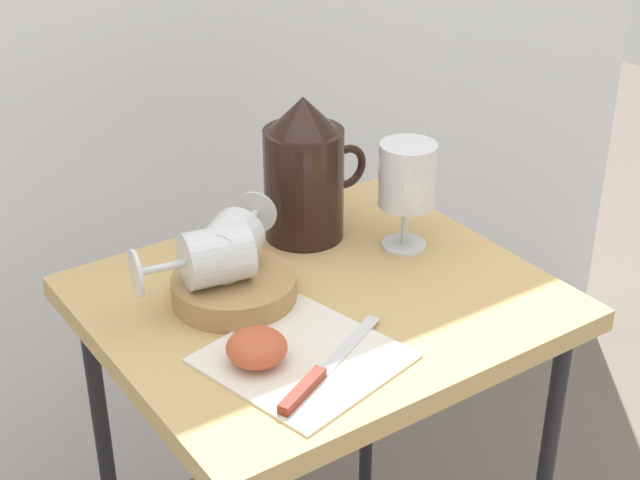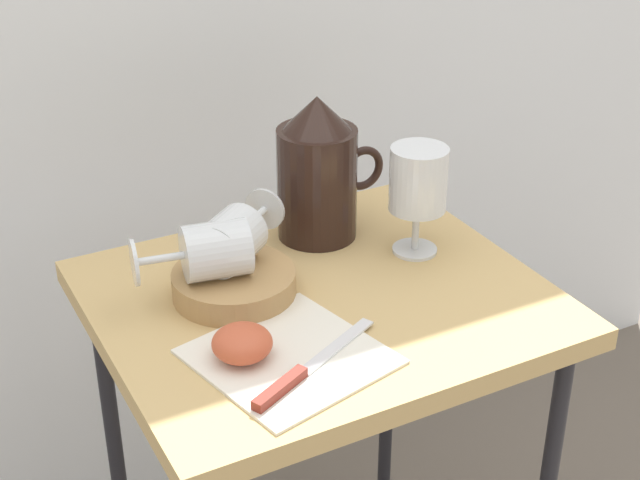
{
  "view_description": "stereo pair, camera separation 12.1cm",
  "coord_description": "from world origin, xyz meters",
  "px_view_note": "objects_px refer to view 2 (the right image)",
  "views": [
    {
      "loc": [
        -0.6,
        -0.88,
        1.35
      ],
      "look_at": [
        0.0,
        0.0,
        0.78
      ],
      "focal_mm": 53.03,
      "sensor_mm": 36.0,
      "label": 1
    },
    {
      "loc": [
        -0.5,
        -0.94,
        1.35
      ],
      "look_at": [
        0.0,
        0.0,
        0.78
      ],
      "focal_mm": 53.03,
      "sensor_mm": 36.0,
      "label": 2
    }
  ],
  "objects_px": {
    "wine_glass_upright": "(418,185)",
    "apple_half_left": "(242,343)",
    "basket_tray": "(234,283)",
    "wine_glass_tipped_near": "(231,239)",
    "table": "(320,337)",
    "wine_glass_tipped_far": "(212,251)",
    "knife": "(299,374)",
    "pitcher": "(318,180)"
  },
  "relations": [
    {
      "from": "wine_glass_tipped_far",
      "to": "apple_half_left",
      "type": "bearing_deg",
      "value": -99.33
    },
    {
      "from": "knife",
      "to": "apple_half_left",
      "type": "bearing_deg",
      "value": 120.81
    },
    {
      "from": "table",
      "to": "pitcher",
      "type": "xyz_separation_m",
      "value": [
        0.08,
        0.15,
        0.16
      ]
    },
    {
      "from": "wine_glass_upright",
      "to": "pitcher",
      "type": "bearing_deg",
      "value": 131.59
    },
    {
      "from": "wine_glass_tipped_far",
      "to": "knife",
      "type": "distance_m",
      "value": 0.22
    },
    {
      "from": "wine_glass_upright",
      "to": "apple_half_left",
      "type": "height_order",
      "value": "wine_glass_upright"
    },
    {
      "from": "table",
      "to": "wine_glass_tipped_near",
      "type": "height_order",
      "value": "wine_glass_tipped_near"
    },
    {
      "from": "basket_tray",
      "to": "wine_glass_tipped_far",
      "type": "height_order",
      "value": "wine_glass_tipped_far"
    },
    {
      "from": "table",
      "to": "knife",
      "type": "relative_size",
      "value": 3.43
    },
    {
      "from": "wine_glass_upright",
      "to": "wine_glass_tipped_near",
      "type": "relative_size",
      "value": 1.03
    },
    {
      "from": "basket_tray",
      "to": "wine_glass_tipped_near",
      "type": "relative_size",
      "value": 1.06
    },
    {
      "from": "basket_tray",
      "to": "pitcher",
      "type": "height_order",
      "value": "pitcher"
    },
    {
      "from": "pitcher",
      "to": "wine_glass_upright",
      "type": "bearing_deg",
      "value": -48.41
    },
    {
      "from": "basket_tray",
      "to": "pitcher",
      "type": "distance_m",
      "value": 0.21
    },
    {
      "from": "apple_half_left",
      "to": "knife",
      "type": "xyz_separation_m",
      "value": [
        0.04,
        -0.07,
        -0.02
      ]
    },
    {
      "from": "basket_tray",
      "to": "apple_half_left",
      "type": "xyz_separation_m",
      "value": [
        -0.05,
        -0.14,
        0.01
      ]
    },
    {
      "from": "wine_glass_upright",
      "to": "basket_tray",
      "type": "bearing_deg",
      "value": 177.75
    },
    {
      "from": "wine_glass_tipped_near",
      "to": "wine_glass_tipped_far",
      "type": "distance_m",
      "value": 0.04
    },
    {
      "from": "basket_tray",
      "to": "knife",
      "type": "relative_size",
      "value": 0.8
    },
    {
      "from": "apple_half_left",
      "to": "wine_glass_tipped_near",
      "type": "bearing_deg",
      "value": 70.3
    },
    {
      "from": "basket_tray",
      "to": "pitcher",
      "type": "bearing_deg",
      "value": 29.46
    },
    {
      "from": "basket_tray",
      "to": "wine_glass_upright",
      "type": "distance_m",
      "value": 0.29
    },
    {
      "from": "wine_glass_tipped_near",
      "to": "basket_tray",
      "type": "bearing_deg",
      "value": -110.06
    },
    {
      "from": "basket_tray",
      "to": "apple_half_left",
      "type": "distance_m",
      "value": 0.15
    },
    {
      "from": "wine_glass_tipped_near",
      "to": "wine_glass_upright",
      "type": "bearing_deg",
      "value": -6.63
    },
    {
      "from": "pitcher",
      "to": "wine_glass_tipped_near",
      "type": "distance_m",
      "value": 0.19
    },
    {
      "from": "pitcher",
      "to": "apple_half_left",
      "type": "height_order",
      "value": "pitcher"
    },
    {
      "from": "table",
      "to": "pitcher",
      "type": "relative_size",
      "value": 3.28
    },
    {
      "from": "apple_half_left",
      "to": "knife",
      "type": "height_order",
      "value": "apple_half_left"
    },
    {
      "from": "wine_glass_upright",
      "to": "knife",
      "type": "relative_size",
      "value": 0.77
    },
    {
      "from": "table",
      "to": "wine_glass_tipped_near",
      "type": "xyz_separation_m",
      "value": [
        -0.09,
        0.07,
        0.14
      ]
    },
    {
      "from": "apple_half_left",
      "to": "wine_glass_upright",
      "type": "bearing_deg",
      "value": 21.67
    },
    {
      "from": "basket_tray",
      "to": "pitcher",
      "type": "relative_size",
      "value": 0.76
    },
    {
      "from": "apple_half_left",
      "to": "pitcher",
      "type": "bearing_deg",
      "value": 46.6
    },
    {
      "from": "apple_half_left",
      "to": "knife",
      "type": "bearing_deg",
      "value": -59.19
    },
    {
      "from": "wine_glass_tipped_far",
      "to": "wine_glass_upright",
      "type": "bearing_deg",
      "value": -2.44
    },
    {
      "from": "wine_glass_tipped_near",
      "to": "knife",
      "type": "distance_m",
      "value": 0.24
    },
    {
      "from": "wine_glass_upright",
      "to": "wine_glass_tipped_near",
      "type": "height_order",
      "value": "wine_glass_upright"
    },
    {
      "from": "table",
      "to": "apple_half_left",
      "type": "bearing_deg",
      "value": -149.18
    },
    {
      "from": "pitcher",
      "to": "knife",
      "type": "xyz_separation_m",
      "value": [
        -0.19,
        -0.31,
        -0.08
      ]
    },
    {
      "from": "basket_tray",
      "to": "wine_glass_upright",
      "type": "xyz_separation_m",
      "value": [
        0.27,
        -0.01,
        0.09
      ]
    },
    {
      "from": "wine_glass_tipped_far",
      "to": "wine_glass_tipped_near",
      "type": "bearing_deg",
      "value": 28.17
    }
  ]
}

